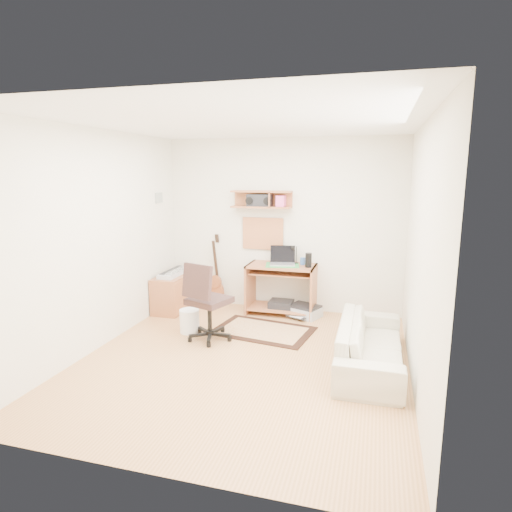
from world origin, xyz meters
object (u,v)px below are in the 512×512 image
(printer, at_px, (305,311))
(sofa, at_px, (371,337))
(task_chair, at_px, (209,301))
(cabinet, at_px, (175,292))
(desk, at_px, (281,289))

(printer, bearing_deg, sofa, -33.88)
(task_chair, relative_size, sofa, 0.60)
(printer, xyz_separation_m, sofa, (0.96, -1.45, 0.25))
(cabinet, xyz_separation_m, printer, (2.00, 0.17, -0.19))
(cabinet, bearing_deg, sofa, -23.35)
(desk, bearing_deg, task_chair, -117.62)
(desk, xyz_separation_m, cabinet, (-1.63, -0.21, -0.10))
(desk, relative_size, printer, 2.29)
(task_chair, bearing_deg, printer, 67.90)
(task_chair, bearing_deg, desk, 80.54)
(desk, xyz_separation_m, sofa, (1.33, -1.49, -0.04))
(task_chair, distance_m, printer, 1.63)
(sofa, bearing_deg, task_chair, 82.98)
(task_chair, xyz_separation_m, cabinet, (-0.98, 1.03, -0.24))
(cabinet, height_order, sofa, sofa)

